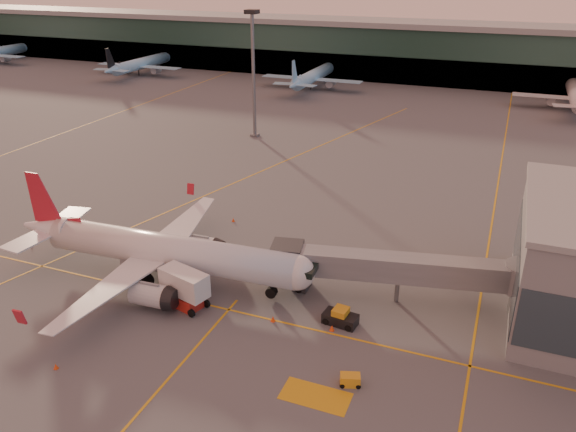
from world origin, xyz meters
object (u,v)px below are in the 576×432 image
at_px(main_airplane, 161,251).
at_px(pushback_tug, 340,318).
at_px(catering_truck, 185,287).
at_px(gpu_cart, 350,380).

xyz_separation_m(main_airplane, pushback_tug, (21.96, -0.93, -2.97)).
bearing_deg(catering_truck, pushback_tug, 25.36).
height_order(main_airplane, catering_truck, main_airplane).
bearing_deg(catering_truck, main_airplane, 159.25).
xyz_separation_m(main_airplane, gpu_cart, (25.46, -9.47, -3.19)).
height_order(catering_truck, gpu_cart, catering_truck).
distance_m(catering_truck, pushback_tug, 16.84).
bearing_deg(main_airplane, pushback_tug, -5.56).
relative_size(main_airplane, pushback_tug, 10.24).
relative_size(main_airplane, gpu_cart, 18.37).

